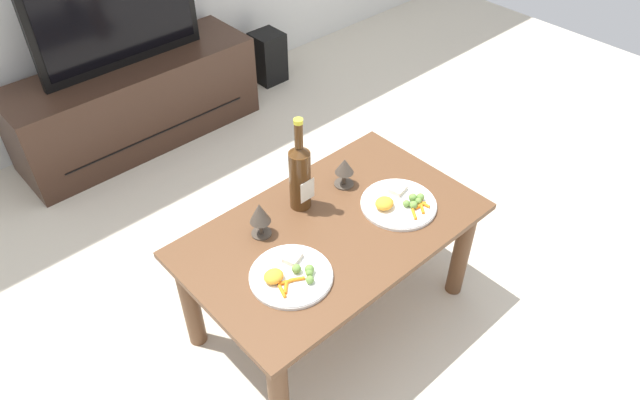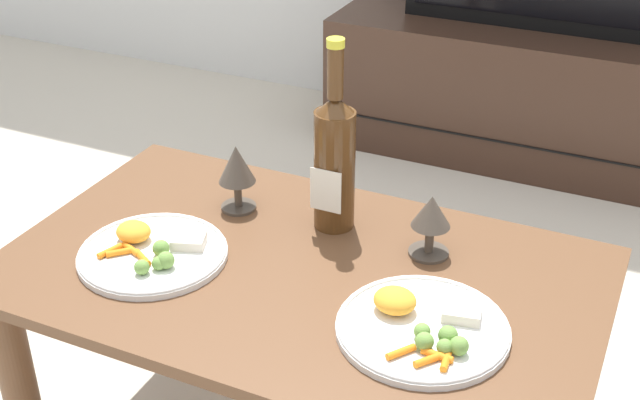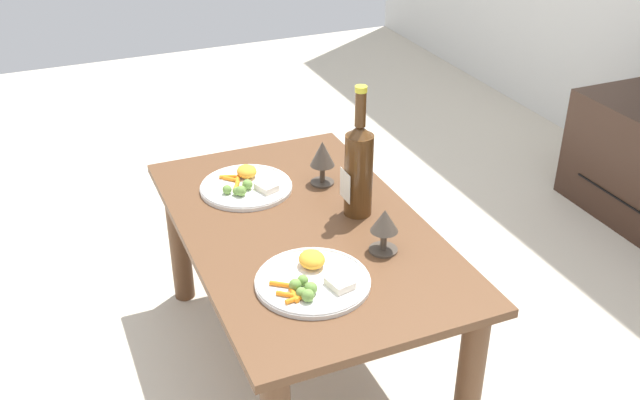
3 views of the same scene
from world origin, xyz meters
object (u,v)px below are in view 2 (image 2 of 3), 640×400
object	(u,v)px
dinner_plate_right	(422,326)
goblet_left	(237,168)
wine_bottle	(335,157)
goblet_right	(431,216)
dining_table	(300,311)
tv_stand	(522,94)
dinner_plate_left	(152,251)

from	to	relation	value
dinner_plate_right	goblet_left	bearing A→B (deg)	154.30
wine_bottle	goblet_right	distance (m)	0.22
dining_table	goblet_right	size ratio (longest dim) A/B	8.81
tv_stand	wine_bottle	world-z (taller)	wine_bottle
wine_bottle	goblet_right	size ratio (longest dim) A/B	3.10
dining_table	wine_bottle	bearing A→B (deg)	91.97
dining_table	dinner_plate_right	size ratio (longest dim) A/B	3.81
tv_stand	wine_bottle	xyz separation A→B (m)	(-0.07, -1.50, 0.42)
tv_stand	dinner_plate_right	bearing A→B (deg)	-83.39
tv_stand	dinner_plate_left	xyz separation A→B (m)	(-0.33, -1.75, 0.28)
goblet_right	dinner_plate_right	world-z (taller)	goblet_right
goblet_right	dinner_plate_left	size ratio (longest dim) A/B	0.44
wine_bottle	dinner_plate_left	distance (m)	0.39
goblet_left	dinner_plate_left	size ratio (longest dim) A/B	0.51
tv_stand	goblet_left	xyz separation A→B (m)	(-0.28, -1.52, 0.36)
dinner_plate_left	dinner_plate_right	xyz separation A→B (m)	(0.54, -0.00, 0.00)
goblet_left	goblet_right	bearing A→B (deg)	0.00
dining_table	dinner_plate_right	world-z (taller)	dinner_plate_right
goblet_right	dinner_plate_right	size ratio (longest dim) A/B	0.43
wine_bottle	goblet_left	bearing A→B (deg)	-173.76
dinner_plate_left	dinner_plate_right	world-z (taller)	dinner_plate_right
dining_table	dinner_plate_left	bearing A→B (deg)	-163.18
dinner_plate_left	wine_bottle	bearing A→B (deg)	43.81
dining_table	dinner_plate_left	world-z (taller)	dinner_plate_left
goblet_right	dinner_plate_left	bearing A→B (deg)	-153.96
goblet_right	dining_table	bearing A→B (deg)	-143.57
wine_bottle	goblet_left	size ratio (longest dim) A/B	2.72
wine_bottle	dinner_plate_left	xyz separation A→B (m)	(-0.26, -0.25, -0.14)
dinner_plate_right	dining_table	bearing A→B (deg)	162.85
goblet_right	dinner_plate_right	distance (m)	0.25
tv_stand	dinner_plate_right	xyz separation A→B (m)	(0.20, -1.75, 0.28)
tv_stand	wine_bottle	distance (m)	1.56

